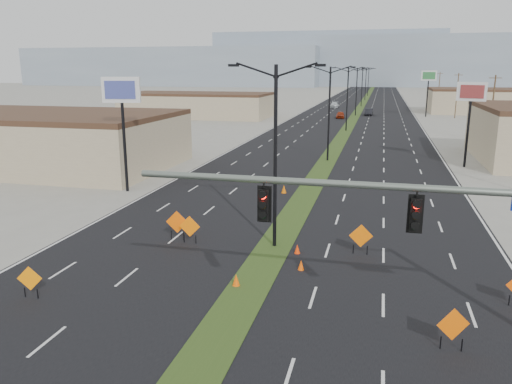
% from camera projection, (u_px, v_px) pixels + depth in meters
% --- Properties ---
extents(ground, '(600.00, 600.00, 0.00)m').
position_uv_depth(ground, '(201.00, 365.00, 16.93)').
color(ground, gray).
rests_on(ground, ground).
extents(road_surface, '(25.00, 400.00, 0.02)m').
position_uv_depth(road_surface, '(356.00, 114.00, 111.11)').
color(road_surface, black).
rests_on(road_surface, ground).
extents(median_strip, '(2.00, 400.00, 0.04)m').
position_uv_depth(median_strip, '(356.00, 114.00, 111.11)').
color(median_strip, '#30491A').
rests_on(median_strip, ground).
extents(building_sw_far, '(30.00, 14.00, 4.50)m').
position_uv_depth(building_sw_far, '(197.00, 106.00, 103.98)').
color(building_sw_far, tan).
rests_on(building_sw_far, ground).
extents(mesa_west, '(180.00, 50.00, 22.00)m').
position_uv_depth(mesa_west, '(174.00, 67.00, 306.25)').
color(mesa_west, gray).
rests_on(mesa_west, ground).
extents(mesa_center, '(220.00, 50.00, 28.00)m').
position_uv_depth(mesa_center, '(446.00, 61.00, 286.70)').
color(mesa_center, gray).
rests_on(mesa_center, ground).
extents(mesa_backdrop, '(140.00, 50.00, 32.00)m').
position_uv_depth(mesa_backdrop, '(328.00, 59.00, 321.54)').
color(mesa_backdrop, gray).
rests_on(mesa_backdrop, ground).
extents(signal_mast, '(16.30, 0.60, 8.00)m').
position_uv_depth(signal_mast, '(476.00, 232.00, 15.65)').
color(signal_mast, slate).
rests_on(signal_mast, ground).
extents(streetlight_0, '(5.15, 0.24, 10.02)m').
position_uv_depth(streetlight_0, '(275.00, 152.00, 26.93)').
color(streetlight_0, black).
rests_on(streetlight_0, ground).
extents(streetlight_1, '(5.15, 0.24, 10.02)m').
position_uv_depth(streetlight_1, '(329.00, 111.00, 53.31)').
color(streetlight_1, black).
rests_on(streetlight_1, ground).
extents(streetlight_2, '(5.15, 0.24, 10.02)m').
position_uv_depth(streetlight_2, '(347.00, 97.00, 79.68)').
color(streetlight_2, black).
rests_on(streetlight_2, ground).
extents(streetlight_3, '(5.15, 0.24, 10.02)m').
position_uv_depth(streetlight_3, '(357.00, 90.00, 106.05)').
color(streetlight_3, black).
rests_on(streetlight_3, ground).
extents(streetlight_4, '(5.15, 0.24, 10.02)m').
position_uv_depth(streetlight_4, '(362.00, 86.00, 132.42)').
color(streetlight_4, black).
rests_on(streetlight_4, ground).
extents(streetlight_5, '(5.15, 0.24, 10.02)m').
position_uv_depth(streetlight_5, '(366.00, 83.00, 158.79)').
color(streetlight_5, black).
rests_on(streetlight_5, ground).
extents(streetlight_6, '(5.15, 0.24, 10.02)m').
position_uv_depth(streetlight_6, '(368.00, 81.00, 185.16)').
color(streetlight_6, black).
rests_on(streetlight_6, ground).
extents(utility_pole_1, '(1.60, 0.20, 9.00)m').
position_uv_depth(utility_pole_1, '(492.00, 108.00, 67.61)').
color(utility_pole_1, '#4C3823').
rests_on(utility_pole_1, ground).
extents(utility_pole_2, '(1.60, 0.20, 9.00)m').
position_uv_depth(utility_pole_2, '(457.00, 95.00, 100.58)').
color(utility_pole_2, '#4C3823').
rests_on(utility_pole_2, ground).
extents(utility_pole_3, '(1.60, 0.20, 9.00)m').
position_uv_depth(utility_pole_3, '(439.00, 89.00, 133.54)').
color(utility_pole_3, '#4C3823').
rests_on(utility_pole_3, ground).
extents(car_left, '(1.84, 4.11, 1.37)m').
position_uv_depth(car_left, '(340.00, 115.00, 101.29)').
color(car_left, '#982B10').
rests_on(car_left, ground).
extents(car_mid, '(1.71, 4.44, 1.44)m').
position_uv_depth(car_mid, '(369.00, 112.00, 107.70)').
color(car_mid, black).
rests_on(car_mid, ground).
extents(car_far, '(2.10, 4.94, 1.42)m').
position_uv_depth(car_far, '(334.00, 105.00, 129.23)').
color(car_far, silver).
rests_on(car_far, ground).
extents(construction_sign_0, '(1.09, 0.27, 1.47)m').
position_uv_depth(construction_sign_0, '(30.00, 280.00, 21.67)').
color(construction_sign_0, orange).
rests_on(construction_sign_0, ground).
extents(construction_sign_1, '(1.23, 0.07, 1.64)m').
position_uv_depth(construction_sign_1, '(190.00, 227.00, 28.49)').
color(construction_sign_1, orange).
rests_on(construction_sign_1, ground).
extents(construction_sign_2, '(1.32, 0.16, 1.77)m').
position_uv_depth(construction_sign_2, '(177.00, 223.00, 29.05)').
color(construction_sign_2, '#F15B05').
rests_on(construction_sign_2, ground).
extents(construction_sign_3, '(1.26, 0.21, 1.69)m').
position_uv_depth(construction_sign_3, '(361.00, 237.00, 26.78)').
color(construction_sign_3, '#EC6404').
rests_on(construction_sign_3, ground).
extents(construction_sign_4, '(1.16, 0.48, 1.64)m').
position_uv_depth(construction_sign_4, '(453.00, 326.00, 17.56)').
color(construction_sign_4, '#E65904').
rests_on(construction_sign_4, ground).
extents(cone_0, '(0.47, 0.47, 0.61)m').
position_uv_depth(cone_0, '(236.00, 280.00, 22.95)').
color(cone_0, '#FE5905').
rests_on(cone_0, ground).
extents(cone_1, '(0.40, 0.40, 0.53)m').
position_uv_depth(cone_1, '(301.00, 265.00, 24.83)').
color(cone_1, '#FF5305').
rests_on(cone_1, ground).
extents(cone_2, '(0.38, 0.38, 0.53)m').
position_uv_depth(cone_2, '(297.00, 249.00, 27.06)').
color(cone_2, '#FF3705').
rests_on(cone_2, ground).
extents(cone_3, '(0.52, 0.52, 0.69)m').
position_uv_depth(cone_3, '(284.00, 189.00, 40.21)').
color(cone_3, '#D75F04').
rests_on(cone_3, ground).
extents(pole_sign_west, '(2.99, 1.06, 9.17)m').
position_uv_depth(pole_sign_west, '(122.00, 99.00, 39.25)').
color(pole_sign_west, black).
rests_on(pole_sign_west, ground).
extents(pole_sign_east_near, '(2.74, 1.24, 8.52)m').
position_uv_depth(pole_sign_east_near, '(471.00, 99.00, 49.45)').
color(pole_sign_east_near, black).
rests_on(pole_sign_east_near, ground).
extents(pole_sign_east_far, '(3.11, 0.71, 9.47)m').
position_uv_depth(pole_sign_east_far, '(429.00, 79.00, 102.94)').
color(pole_sign_east_far, black).
rests_on(pole_sign_east_far, ground).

